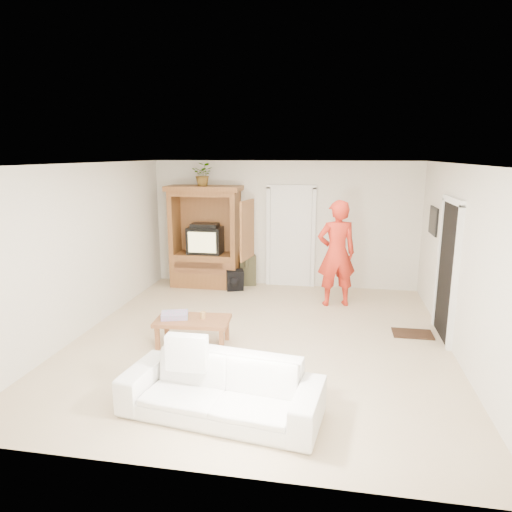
{
  "coord_description": "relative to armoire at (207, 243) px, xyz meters",
  "views": [
    {
      "loc": [
        1.05,
        -6.35,
        2.74
      ],
      "look_at": [
        -0.17,
        0.6,
        1.15
      ],
      "focal_mm": 32.0,
      "sensor_mm": 36.0,
      "label": 1
    }
  ],
  "objects": [
    {
      "name": "backpack_olive",
      "position": [
        0.83,
        0.19,
        -0.59
      ],
      "size": [
        0.4,
        0.34,
        0.64
      ],
      "primitive_type": null,
      "rotation": [
        0.0,
        0.0,
        0.3
      ],
      "color": "#47442B",
      "rests_on": "floor"
    },
    {
      "name": "floor",
      "position": [
        1.58,
        -2.66,
        -0.91
      ],
      "size": [
        6.0,
        6.0,
        0.0
      ],
      "primitive_type": "plane",
      "color": "tan",
      "rests_on": "ground"
    },
    {
      "name": "towel",
      "position": [
        0.37,
        -3.02,
        -0.47
      ],
      "size": [
        0.44,
        0.38,
        0.08
      ],
      "primitive_type": "cube",
      "rotation": [
        0.0,
        0.0,
        0.29
      ],
      "color": "#F250B2",
      "rests_on": "coffee_table"
    },
    {
      "name": "ceiling",
      "position": [
        1.58,
        -2.66,
        1.69
      ],
      "size": [
        6.0,
        6.0,
        0.0
      ],
      "primitive_type": "plane",
      "rotation": [
        3.14,
        0.0,
        0.0
      ],
      "color": "white",
      "rests_on": "floor"
    },
    {
      "name": "armoire",
      "position": [
        0.0,
        0.0,
        0.0
      ],
      "size": [
        1.82,
        1.14,
        2.1
      ],
      "color": "brown",
      "rests_on": "floor"
    },
    {
      "name": "coffee_table",
      "position": [
        0.64,
        -3.02,
        -0.56
      ],
      "size": [
        1.1,
        0.65,
        0.4
      ],
      "rotation": [
        0.0,
        0.0,
        0.07
      ],
      "color": "#945933",
      "rests_on": "floor"
    },
    {
      "name": "door_back",
      "position": [
        1.73,
        0.31,
        0.11
      ],
      "size": [
        0.85,
        0.05,
        2.04
      ],
      "primitive_type": "cube",
      "color": "white",
      "rests_on": "floor"
    },
    {
      "name": "plant",
      "position": [
        -0.02,
        -0.03,
        1.42
      ],
      "size": [
        0.43,
        0.38,
        0.46
      ],
      "primitive_type": "imported",
      "rotation": [
        0.0,
        0.0,
        -0.05
      ],
      "color": "#4C7238",
      "rests_on": "armoire"
    },
    {
      "name": "sofa",
      "position": [
        1.5,
        -4.74,
        -0.6
      ],
      "size": [
        2.21,
        1.11,
        0.62
      ],
      "primitive_type": "imported",
      "rotation": [
        0.0,
        0.0,
        -0.14
      ],
      "color": "white",
      "rests_on": "floor"
    },
    {
      "name": "wall_front",
      "position": [
        1.58,
        -5.66,
        0.39
      ],
      "size": [
        5.5,
        0.0,
        5.5
      ],
      "primitive_type": "plane",
      "rotation": [
        -1.57,
        0.0,
        0.0
      ],
      "color": "silver",
      "rests_on": "floor"
    },
    {
      "name": "wall_left",
      "position": [
        -1.17,
        -2.66,
        0.39
      ],
      "size": [
        0.0,
        6.0,
        6.0
      ],
      "primitive_type": "plane",
      "rotation": [
        1.57,
        0.0,
        1.57
      ],
      "color": "silver",
      "rests_on": "floor"
    },
    {
      "name": "man",
      "position": [
        2.67,
        -0.83,
        0.06
      ],
      "size": [
        0.81,
        0.63,
        1.94
      ],
      "primitive_type": "imported",
      "rotation": [
        0.0,
        0.0,
        3.4
      ],
      "color": "red",
      "rests_on": "floor"
    },
    {
      "name": "doorway_right",
      "position": [
        4.3,
        -2.06,
        0.11
      ],
      "size": [
        0.05,
        0.9,
        2.04
      ],
      "primitive_type": "cube",
      "color": "black",
      "rests_on": "floor"
    },
    {
      "name": "wall_right",
      "position": [
        4.33,
        -2.66,
        0.39
      ],
      "size": [
        0.0,
        6.0,
        6.0
      ],
      "primitive_type": "plane",
      "rotation": [
        1.57,
        0.0,
        -1.57
      ],
      "color": "silver",
      "rests_on": "floor"
    },
    {
      "name": "candle",
      "position": [
        0.79,
        -2.97,
        -0.46
      ],
      "size": [
        0.08,
        0.08,
        0.1
      ],
      "primitive_type": "cylinder",
      "color": "tan",
      "rests_on": "coffee_table"
    },
    {
      "name": "doormat",
      "position": [
        3.88,
        -2.06,
        -0.9
      ],
      "size": [
        0.6,
        0.4,
        0.02
      ],
      "primitive_type": "cube",
      "color": "#382316",
      "rests_on": "floor"
    },
    {
      "name": "wall_back",
      "position": [
        1.58,
        0.34,
        0.39
      ],
      "size": [
        5.5,
        0.0,
        5.5
      ],
      "primitive_type": "plane",
      "rotation": [
        1.57,
        0.0,
        0.0
      ],
      "color": "silver",
      "rests_on": "floor"
    },
    {
      "name": "backpack_black",
      "position": [
        0.66,
        -0.27,
        -0.7
      ],
      "size": [
        0.39,
        0.31,
        0.42
      ],
      "primitive_type": null,
      "rotation": [
        0.0,
        0.0,
        0.39
      ],
      "color": "black",
      "rests_on": "floor"
    },
    {
      "name": "framed_picture",
      "position": [
        4.31,
        -0.76,
        0.69
      ],
      "size": [
        0.03,
        0.6,
        0.48
      ],
      "primitive_type": "cube",
      "color": "black",
      "rests_on": "wall_right"
    }
  ]
}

